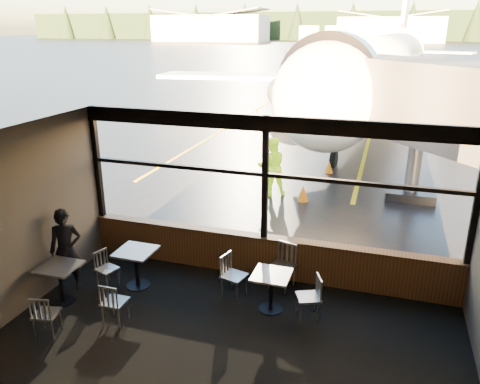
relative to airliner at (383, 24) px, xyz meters
The scene contains 31 objects.
ground_plane 99.53m from the airliner, 90.86° to the left, with size 520.00×520.00×0.00m, color black.
carpet_floor 24.26m from the airliner, 93.60° to the right, with size 8.00×6.00×0.01m, color black.
ceiling 23.74m from the airliner, 93.60° to the right, with size 8.00×6.00×0.04m, color #38332D.
window_sill 21.25m from the airliner, 94.12° to the right, with size 8.00×0.28×0.90m, color brown.
window_header 20.77m from the airliner, 94.12° to the right, with size 8.00×0.18×0.30m, color black.
mullion_left 21.56m from the airliner, 104.77° to the right, with size 0.12×0.12×2.60m, color black.
mullion_centre 20.92m from the airliner, 94.12° to the right, with size 0.12×0.12×2.60m, color black.
mullion_right 21.01m from the airliner, 83.19° to the right, with size 0.12×0.12×2.60m, color black.
window_transom 20.90m from the airliner, 94.12° to the right, with size 8.00×0.10×0.08m, color black.
airliner is the anchor object (origin of this frame).
jet_bridge 15.56m from the airliner, 82.05° to the right, with size 8.81×10.77×4.70m, color #28282B, non-canonical shape.
cafe_table_near 22.45m from the airliner, 92.64° to the right, with size 0.70×0.70×0.77m, color #ADA89F, non-canonical shape.
cafe_table_mid 22.75m from the airliner, 100.03° to the right, with size 0.75×0.75×0.83m, color gray, non-canonical shape.
cafe_table_left 23.90m from the airliner, 102.32° to the right, with size 0.72×0.72×0.79m, color gray, non-canonical shape.
chair_near_e 22.48m from the airliner, 90.76° to the right, with size 0.47×0.47×0.86m, color #B0AB9F, non-canonical shape.
chair_near_w 22.27m from the airliner, 94.80° to the right, with size 0.50×0.50×0.91m, color beige, non-canonical shape.
chair_near_n 21.60m from the airliner, 92.70° to the right, with size 0.53×0.53×0.97m, color #B5B1A4, non-canonical shape.
chair_mid_s 23.92m from the airliner, 98.86° to the right, with size 0.47×0.47×0.85m, color #B0AB9F, non-canonical shape.
chair_mid_w 23.05m from the airliner, 101.40° to the right, with size 0.43×0.43×0.79m, color beige, non-canonical shape.
chair_left_s 24.73m from the airliner, 100.80° to the right, with size 0.46×0.46×0.84m, color #B5B0A4, non-canonical shape.
passenger 23.37m from the airliner, 103.06° to the right, with size 0.63×0.41×1.73m, color black.
ground_crew 16.28m from the airliner, 99.53° to the right, with size 0.92×0.71×1.89m, color #BFF219.
cone_nose 13.52m from the airliner, 95.14° to the right, with size 0.32×0.32×0.44m, color #FF6B08.
cone_wing 8.88m from the airliner, behind, with size 0.34×0.34×0.48m, color #FF4E08.
hangar_left 174.67m from the airliner, 114.16° to the left, with size 45.00×18.00×11.00m, color silver, non-canonical shape.
hangar_mid 164.38m from the airliner, 90.52° to the left, with size 38.00×15.00×10.00m, color silver, non-canonical shape.
fuel_tank_a 164.43m from the airliner, 101.04° to the left, with size 8.00×8.00×6.00m, color silver.
fuel_tank_b 162.82m from the airliner, 97.58° to the left, with size 8.00×8.00×6.00m, color silver.
fuel_tank_c 161.80m from the airliner, 94.07° to the left, with size 8.00×8.00×6.00m, color silver.
treeline 189.38m from the airliner, 90.45° to the left, with size 360.00×3.00×12.00m, color black.
cone_extra 16.62m from the airliner, 95.44° to the right, with size 0.35×0.35×0.49m, color #D85C06.
Camera 1 is at (2.25, -8.80, 5.11)m, focal length 35.00 mm.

